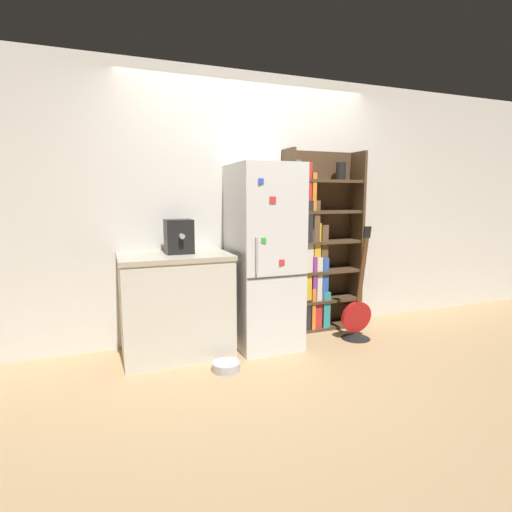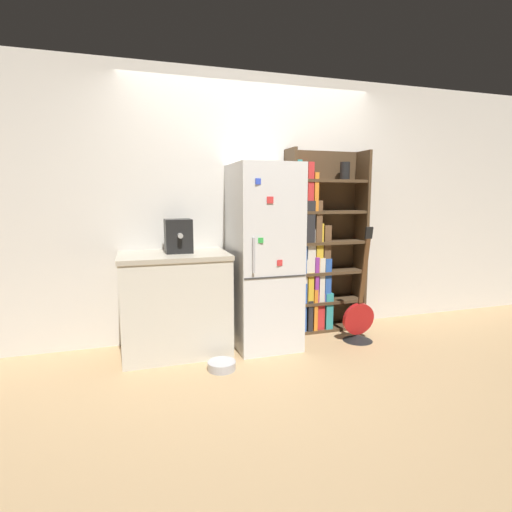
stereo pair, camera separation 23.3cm
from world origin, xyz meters
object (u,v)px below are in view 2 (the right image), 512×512
(refrigerator, at_px, (263,256))
(pet_bowl, at_px, (222,365))
(espresso_machine, at_px, (178,236))
(bookshelf, at_px, (315,252))
(guitar, at_px, (358,324))

(refrigerator, height_order, pet_bowl, refrigerator)
(pet_bowl, bearing_deg, espresso_machine, 115.43)
(espresso_machine, bearing_deg, bookshelf, 5.82)
(refrigerator, distance_m, pet_bowl, 1.07)
(refrigerator, bearing_deg, espresso_machine, 174.46)
(guitar, height_order, pet_bowl, guitar)
(bookshelf, bearing_deg, pet_bowl, -149.13)
(bookshelf, bearing_deg, guitar, -58.87)
(pet_bowl, bearing_deg, guitar, 9.86)
(refrigerator, bearing_deg, pet_bowl, -137.43)
(espresso_machine, distance_m, guitar, 1.93)
(espresso_machine, bearing_deg, pet_bowl, -64.57)
(refrigerator, bearing_deg, guitar, -13.84)
(guitar, bearing_deg, espresso_machine, 169.92)
(refrigerator, bearing_deg, bookshelf, 18.85)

